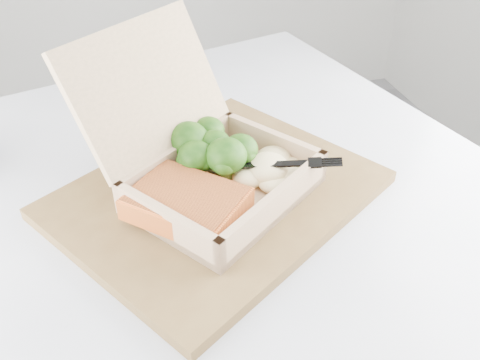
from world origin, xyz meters
name	(u,v)px	position (x,y,z in m)	size (l,w,h in m)	color
cafe_table	(195,324)	(0.72, 0.42, 0.56)	(1.04, 1.04, 0.75)	black
serving_tray	(217,195)	(0.76, 0.44, 0.76)	(0.37, 0.29, 0.02)	brown
takeout_container	(199,154)	(0.75, 0.46, 0.82)	(0.31, 0.32, 0.18)	tan
salmon_fillet	(187,204)	(0.72, 0.40, 0.79)	(0.09, 0.12, 0.03)	orange
broccoli_pile	(215,150)	(0.77, 0.48, 0.80)	(0.12, 0.12, 0.04)	#366616
mashed_potatoes	(267,168)	(0.83, 0.44, 0.80)	(0.09, 0.08, 0.03)	beige
plastic_fork	(252,164)	(0.80, 0.44, 0.81)	(0.14, 0.07, 0.01)	black
receipt	(138,134)	(0.69, 0.62, 0.75)	(0.07, 0.13, 0.00)	silver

